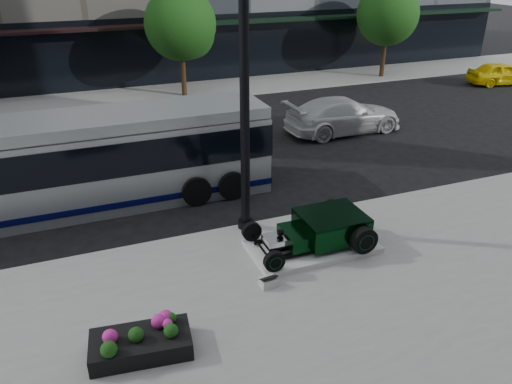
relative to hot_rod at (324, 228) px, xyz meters
name	(u,v)px	position (x,y,z in m)	size (l,w,h in m)	color
ground	(250,194)	(-0.64, 3.96, -0.70)	(120.00, 120.00, 0.00)	black
sidewalk_far	(163,93)	(-0.64, 17.96, -0.64)	(70.00, 4.00, 0.12)	gray
street_trees	(183,27)	(0.51, 17.03, 3.07)	(29.80, 3.80, 5.70)	black
display_plinth	(312,246)	(-0.33, 0.00, -0.50)	(3.40, 1.80, 0.15)	silver
hot_rod	(324,228)	(0.00, 0.00, 0.00)	(3.22, 2.00, 0.81)	black
info_plaque	(268,281)	(-2.08, -1.11, -0.45)	(0.43, 0.34, 0.31)	silver
lamppost	(245,95)	(-1.59, 1.76, 3.35)	(0.47, 0.47, 8.50)	black
flower_planter	(141,343)	(-5.30, -2.23, -0.34)	(2.09, 1.22, 0.64)	black
transit_bus	(78,162)	(-5.87, 5.18, 0.79)	(12.12, 2.88, 2.92)	#A6ACB0
white_sedan	(344,115)	(5.56, 8.49, 0.08)	(2.19, 5.39, 1.56)	silver
yellow_taxi	(501,73)	(19.11, 12.79, -0.02)	(1.60, 3.99, 1.36)	yellow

